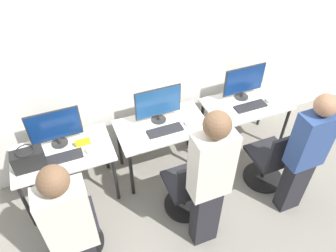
% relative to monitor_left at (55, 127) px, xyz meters
% --- Properties ---
extents(ground_plane, '(20.00, 20.00, 0.00)m').
position_rel_monitor_left_xyz_m(ground_plane, '(1.12, -0.45, -0.95)').
color(ground_plane, gray).
extents(wall_back, '(12.00, 0.05, 2.80)m').
position_rel_monitor_left_xyz_m(wall_back, '(1.12, 0.28, 0.45)').
color(wall_back, silver).
rests_on(wall_back, ground_plane).
extents(desk_left, '(1.04, 0.60, 0.71)m').
position_rel_monitor_left_xyz_m(desk_left, '(0.00, -0.15, -0.32)').
color(desk_left, silver).
rests_on(desk_left, ground_plane).
extents(monitor_left, '(0.54, 0.18, 0.44)m').
position_rel_monitor_left_xyz_m(monitor_left, '(0.00, 0.00, 0.00)').
color(monitor_left, '#2D2D2D').
rests_on(monitor_left, desk_left).
extents(keyboard_left, '(0.40, 0.14, 0.02)m').
position_rel_monitor_left_xyz_m(keyboard_left, '(0.00, -0.23, -0.22)').
color(keyboard_left, '#262628').
rests_on(keyboard_left, desk_left).
extents(mouse_left, '(0.06, 0.09, 0.03)m').
position_rel_monitor_left_xyz_m(mouse_left, '(0.26, -0.23, -0.22)').
color(mouse_left, silver).
rests_on(mouse_left, desk_left).
extents(office_chair_left, '(0.48, 0.48, 0.89)m').
position_rel_monitor_left_xyz_m(office_chair_left, '(-0.05, -0.87, -0.58)').
color(office_chair_left, black).
rests_on(office_chair_left, ground_plane).
extents(person_left, '(0.36, 0.22, 1.65)m').
position_rel_monitor_left_xyz_m(person_left, '(-0.04, -1.24, -0.05)').
color(person_left, '#232328').
rests_on(person_left, ground_plane).
extents(desk_center, '(1.04, 0.60, 0.71)m').
position_rel_monitor_left_xyz_m(desk_center, '(1.12, -0.15, -0.32)').
color(desk_center, silver).
rests_on(desk_center, ground_plane).
extents(monitor_center, '(0.54, 0.18, 0.44)m').
position_rel_monitor_left_xyz_m(monitor_center, '(1.12, -0.03, 0.00)').
color(monitor_center, '#2D2D2D').
rests_on(monitor_center, desk_center).
extents(keyboard_center, '(0.40, 0.14, 0.02)m').
position_rel_monitor_left_xyz_m(keyboard_center, '(1.12, -0.24, -0.22)').
color(keyboard_center, '#262628').
rests_on(keyboard_center, desk_center).
extents(mouse_center, '(0.06, 0.09, 0.03)m').
position_rel_monitor_left_xyz_m(mouse_center, '(1.39, -0.22, -0.22)').
color(mouse_center, silver).
rests_on(mouse_center, desk_center).
extents(office_chair_center, '(0.48, 0.48, 0.89)m').
position_rel_monitor_left_xyz_m(office_chair_center, '(1.15, -0.83, -0.58)').
color(office_chair_center, black).
rests_on(office_chair_center, ground_plane).
extents(person_center, '(0.36, 0.22, 1.71)m').
position_rel_monitor_left_xyz_m(person_center, '(1.17, -1.20, -0.01)').
color(person_center, '#232328').
rests_on(person_center, ground_plane).
extents(desk_right, '(1.04, 0.60, 0.71)m').
position_rel_monitor_left_xyz_m(desk_right, '(2.24, -0.15, -0.32)').
color(desk_right, silver).
rests_on(desk_right, ground_plane).
extents(monitor_right, '(0.54, 0.18, 0.44)m').
position_rel_monitor_left_xyz_m(monitor_right, '(2.24, -0.01, 0.00)').
color(monitor_right, '#2D2D2D').
rests_on(monitor_right, desk_right).
extents(keyboard_right, '(0.40, 0.14, 0.02)m').
position_rel_monitor_left_xyz_m(keyboard_right, '(2.24, -0.23, -0.22)').
color(keyboard_right, '#262628').
rests_on(keyboard_right, desk_right).
extents(mouse_right, '(0.06, 0.09, 0.03)m').
position_rel_monitor_left_xyz_m(mouse_right, '(2.50, -0.22, -0.22)').
color(mouse_right, silver).
rests_on(mouse_right, desk_right).
extents(office_chair_right, '(0.48, 0.48, 0.89)m').
position_rel_monitor_left_xyz_m(office_chair_right, '(2.21, -0.83, -0.58)').
color(office_chair_right, black).
rests_on(office_chair_right, ground_plane).
extents(person_right, '(0.36, 0.20, 1.56)m').
position_rel_monitor_left_xyz_m(person_right, '(2.24, -1.20, -0.10)').
color(person_right, '#232328').
rests_on(person_right, ground_plane).
extents(handbag, '(0.30, 0.18, 0.25)m').
position_rel_monitor_left_xyz_m(handbag, '(-0.31, -0.24, -0.12)').
color(handbag, black).
rests_on(handbag, desk_left).
extents(placard_left, '(0.16, 0.03, 0.08)m').
position_rel_monitor_left_xyz_m(placard_left, '(0.23, -0.12, -0.19)').
color(placard_left, yellow).
rests_on(placard_left, desk_left).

